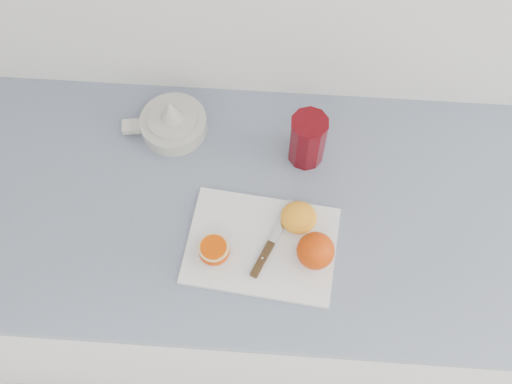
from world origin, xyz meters
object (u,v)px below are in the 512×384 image
at_px(half_orange, 214,250).
at_px(counter, 257,270).
at_px(red_tumbler, 307,141).
at_px(cutting_board, 262,245).
at_px(citrus_juicer, 172,122).

bearing_deg(half_orange, counter, 59.15).
height_order(half_orange, red_tumbler, red_tumbler).
relative_size(counter, half_orange, 36.76).
xyz_separation_m(cutting_board, red_tumbler, (0.09, 0.23, 0.06)).
bearing_deg(red_tumbler, citrus_juicer, 170.50).
xyz_separation_m(counter, red_tumbler, (0.10, 0.12, 0.51)).
bearing_deg(counter, half_orange, -120.85).
xyz_separation_m(counter, cutting_board, (0.02, -0.10, 0.45)).
xyz_separation_m(counter, half_orange, (-0.08, -0.13, 0.48)).
bearing_deg(citrus_juicer, red_tumbler, -9.50).
distance_m(counter, red_tumbler, 0.53).
relative_size(counter, red_tumbler, 17.51).
xyz_separation_m(half_orange, red_tumbler, (0.18, 0.26, 0.03)).
bearing_deg(red_tumbler, cutting_board, -110.41).
bearing_deg(counter, citrus_juicer, 139.58).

